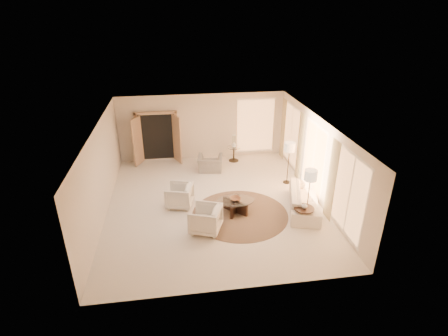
{
  "coord_description": "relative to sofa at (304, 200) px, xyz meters",
  "views": [
    {
      "loc": [
        -1.16,
        -10.14,
        6.08
      ],
      "look_at": [
        0.4,
        0.4,
        1.1
      ],
      "focal_mm": 28.0,
      "sensor_mm": 36.0,
      "label": 1
    }
  ],
  "objects": [
    {
      "name": "armchair_right",
      "position": [
        -3.3,
        -0.74,
        0.09
      ],
      "size": [
        1.05,
        1.08,
        0.87
      ],
      "primitive_type": "imported",
      "rotation": [
        0.0,
        0.0,
        -1.94
      ],
      "color": "white",
      "rests_on": "room"
    },
    {
      "name": "end_table",
      "position": [
        -0.34,
        -0.85,
        0.05
      ],
      "size": [
        0.61,
        0.61,
        0.57
      ],
      "rotation": [
        0.0,
        0.0,
        -0.05
      ],
      "color": "black",
      "rests_on": "room"
    },
    {
      "name": "curtains_right",
      "position": [
        0.53,
        1.79,
        0.96
      ],
      "size": [
        0.06,
        5.2,
        2.6
      ],
      "primitive_type": null,
      "color": "tan",
      "rests_on": "room"
    },
    {
      "name": "end_vase",
      "position": [
        -0.34,
        -0.85,
        0.32
      ],
      "size": [
        0.19,
        0.19,
        0.18
      ],
      "primitive_type": "imported",
      "rotation": [
        0.0,
        0.0,
        -0.07
      ],
      "color": "white",
      "rests_on": "end_table"
    },
    {
      "name": "side_vase",
      "position": [
        -1.61,
        4.19,
        0.4
      ],
      "size": [
        0.26,
        0.26,
        0.23
      ],
      "primitive_type": "imported",
      "rotation": [
        0.0,
        0.0,
        -0.18
      ],
      "color": "white",
      "rests_on": "side_table"
    },
    {
      "name": "coffee_table",
      "position": [
        -2.26,
        0.13,
        -0.06
      ],
      "size": [
        1.43,
        1.43,
        0.45
      ],
      "rotation": [
        0.0,
        0.0,
        0.18
      ],
      "color": "black",
      "rests_on": "room"
    },
    {
      "name": "window_back_corner",
      "position": [
        -0.57,
        4.74,
        1.01
      ],
      "size": [
        1.7,
        0.1,
        2.4
      ],
      "primitive_type": null,
      "color": "#EFA45F",
      "rests_on": "room"
    },
    {
      "name": "floor_lamp_near",
      "position": [
        0.03,
        1.89,
        1.03
      ],
      "size": [
        0.39,
        0.39,
        1.61
      ],
      "rotation": [
        0.0,
        0.0,
        0.15
      ],
      "color": "#2D251B",
      "rests_on": "room"
    },
    {
      "name": "floor_lamp_far",
      "position": [
        -0.06,
        -0.42,
        1.03
      ],
      "size": [
        0.39,
        0.39,
        1.61
      ],
      "rotation": [
        0.0,
        0.0,
        0.15
      ],
      "color": "#2D251B",
      "rests_on": "room"
    },
    {
      "name": "sofa",
      "position": [
        0.0,
        0.0,
        0.0
      ],
      "size": [
        1.55,
        2.5,
        0.68
      ],
      "primitive_type": "imported",
      "rotation": [
        0.0,
        0.0,
        1.28
      ],
      "color": "white",
      "rests_on": "room"
    },
    {
      "name": "side_table",
      "position": [
        -1.61,
        4.19,
        0.04
      ],
      "size": [
        0.54,
        0.54,
        0.63
      ],
      "rotation": [
        0.0,
        0.0,
        -0.39
      ],
      "color": "#2D251B",
      "rests_on": "room"
    },
    {
      "name": "armchair_left",
      "position": [
        -4.02,
        0.8,
        0.08
      ],
      "size": [
        0.95,
        0.99,
        0.84
      ],
      "primitive_type": "imported",
      "rotation": [
        0.0,
        0.0,
        -1.83
      ],
      "color": "white",
      "rests_on": "room"
    },
    {
      "name": "windows_right",
      "position": [
        0.58,
        0.89,
        1.01
      ],
      "size": [
        0.1,
        6.4,
        2.4
      ],
      "primitive_type": null,
      "color": "#EFA45F",
      "rests_on": "room"
    },
    {
      "name": "area_rug",
      "position": [
        -2.13,
        -0.02,
        -0.34
      ],
      "size": [
        3.79,
        3.79,
        0.01
      ],
      "primitive_type": "cylinder",
      "rotation": [
        0.0,
        0.0,
        0.27
      ],
      "color": "#402B1F",
      "rests_on": "room"
    },
    {
      "name": "bowl",
      "position": [
        -2.26,
        0.13,
        0.15
      ],
      "size": [
        0.44,
        0.44,
        0.08
      ],
      "primitive_type": "imported",
      "rotation": [
        0.0,
        0.0,
        0.41
      ],
      "color": "brown",
      "rests_on": "coffee_table"
    },
    {
      "name": "french_doors",
      "position": [
        -4.77,
        4.61,
        0.73
      ],
      "size": [
        1.95,
        0.66,
        2.16
      ],
      "color": "tan",
      "rests_on": "room"
    },
    {
      "name": "accent_chair",
      "position": [
        -2.71,
        3.36,
        0.08
      ],
      "size": [
        1.06,
        0.78,
        0.85
      ],
      "primitive_type": "imported",
      "rotation": [
        0.0,
        0.0,
        2.97
      ],
      "color": "gray",
      "rests_on": "room"
    },
    {
      "name": "room",
      "position": [
        -2.87,
        0.79,
        1.06
      ],
      "size": [
        7.04,
        8.04,
        2.83
      ],
      "color": "white",
      "rests_on": "ground"
    }
  ]
}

